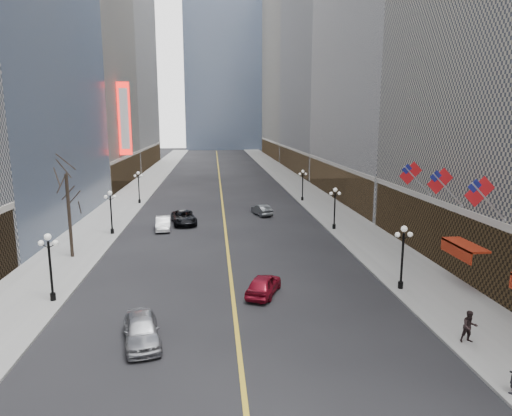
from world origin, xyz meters
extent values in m
cube|color=gray|center=(14.00, 70.00, 0.07)|extent=(6.00, 230.00, 0.15)
cube|color=gray|center=(-14.00, 70.00, 0.07)|extent=(6.00, 230.00, 0.15)
cube|color=gold|center=(0.00, 80.00, 0.01)|extent=(0.25, 200.00, 0.02)
cube|color=brown|center=(18.40, 29.00, 2.60)|extent=(2.80, 41.00, 5.00)
cube|color=brown|center=(18.40, 68.00, 2.60)|extent=(2.80, 35.00, 5.00)
cube|color=gray|center=(30.00, 106.00, 24.00)|extent=(26.00, 40.00, 48.00)
cube|color=brown|center=(18.40, 106.00, 2.60)|extent=(2.80, 39.00, 5.00)
cube|color=gray|center=(30.00, 149.00, 31.00)|extent=(26.00, 46.00, 62.00)
cube|color=brown|center=(18.40, 149.00, 2.60)|extent=(2.80, 45.00, 5.00)
cube|color=gray|center=(-30.00, 87.00, 25.00)|extent=(26.00, 30.00, 50.00)
cube|color=brown|center=(-18.40, 87.00, 2.60)|extent=(2.80, 29.00, 5.00)
cube|color=#B9B7B0|center=(-30.00, 121.00, 36.00)|extent=(26.00, 38.00, 72.00)
cube|color=brown|center=(-18.40, 121.00, 2.60)|extent=(2.80, 37.00, 5.00)
cylinder|color=black|center=(11.80, 30.00, 0.40)|extent=(0.36, 0.36, 0.50)
cylinder|color=black|center=(11.80, 30.00, 2.15)|extent=(0.16, 0.16, 4.00)
sphere|color=white|center=(11.80, 30.00, 4.45)|extent=(0.44, 0.44, 0.44)
sphere|color=white|center=(11.35, 30.00, 4.05)|extent=(0.36, 0.36, 0.36)
sphere|color=white|center=(12.25, 30.00, 4.05)|extent=(0.36, 0.36, 0.36)
cylinder|color=black|center=(11.80, 48.00, 0.40)|extent=(0.36, 0.36, 0.50)
cylinder|color=black|center=(11.80, 48.00, 2.15)|extent=(0.16, 0.16, 4.00)
sphere|color=white|center=(11.80, 48.00, 4.45)|extent=(0.44, 0.44, 0.44)
sphere|color=white|center=(11.35, 48.00, 4.05)|extent=(0.36, 0.36, 0.36)
sphere|color=white|center=(12.25, 48.00, 4.05)|extent=(0.36, 0.36, 0.36)
cylinder|color=black|center=(11.80, 66.00, 0.40)|extent=(0.36, 0.36, 0.50)
cylinder|color=black|center=(11.80, 66.00, 2.15)|extent=(0.16, 0.16, 4.00)
sphere|color=white|center=(11.80, 66.00, 4.45)|extent=(0.44, 0.44, 0.44)
sphere|color=white|center=(11.35, 66.00, 4.05)|extent=(0.36, 0.36, 0.36)
sphere|color=white|center=(12.25, 66.00, 4.05)|extent=(0.36, 0.36, 0.36)
cylinder|color=black|center=(-11.80, 30.00, 0.40)|extent=(0.36, 0.36, 0.50)
cylinder|color=black|center=(-11.80, 30.00, 2.15)|extent=(0.16, 0.16, 4.00)
sphere|color=white|center=(-11.80, 30.00, 4.45)|extent=(0.44, 0.44, 0.44)
sphere|color=white|center=(-12.25, 30.00, 4.05)|extent=(0.36, 0.36, 0.36)
sphere|color=white|center=(-11.35, 30.00, 4.05)|extent=(0.36, 0.36, 0.36)
cylinder|color=black|center=(-11.80, 48.00, 0.40)|extent=(0.36, 0.36, 0.50)
cylinder|color=black|center=(-11.80, 48.00, 2.15)|extent=(0.16, 0.16, 4.00)
sphere|color=white|center=(-11.80, 48.00, 4.45)|extent=(0.44, 0.44, 0.44)
sphere|color=white|center=(-12.25, 48.00, 4.05)|extent=(0.36, 0.36, 0.36)
sphere|color=white|center=(-11.35, 48.00, 4.05)|extent=(0.36, 0.36, 0.36)
cylinder|color=black|center=(-11.80, 66.00, 0.40)|extent=(0.36, 0.36, 0.50)
cylinder|color=black|center=(-11.80, 66.00, 2.15)|extent=(0.16, 0.16, 4.00)
sphere|color=white|center=(-11.80, 66.00, 4.45)|extent=(0.44, 0.44, 0.44)
sphere|color=white|center=(-12.25, 66.00, 4.05)|extent=(0.36, 0.36, 0.36)
sphere|color=white|center=(-11.35, 66.00, 4.05)|extent=(0.36, 0.36, 0.36)
cylinder|color=#B2B2B7|center=(15.80, 27.00, 6.80)|extent=(2.49, 0.12, 2.49)
cube|color=red|center=(15.15, 27.00, 7.45)|extent=(1.94, 0.04, 1.94)
cube|color=navy|center=(14.80, 27.00, 7.80)|extent=(0.88, 0.06, 0.88)
cylinder|color=#B2B2B7|center=(15.80, 32.00, 6.80)|extent=(2.49, 0.12, 2.49)
cube|color=red|center=(15.15, 32.00, 7.45)|extent=(1.94, 0.04, 1.94)
cube|color=navy|center=(14.80, 32.00, 7.80)|extent=(0.88, 0.06, 0.88)
cylinder|color=#B2B2B7|center=(15.80, 37.00, 6.80)|extent=(2.49, 0.12, 2.49)
cube|color=red|center=(15.15, 37.00, 7.45)|extent=(1.94, 0.04, 1.94)
cube|color=navy|center=(14.80, 37.00, 7.80)|extent=(0.88, 0.06, 0.88)
cube|color=maroon|center=(16.30, 30.00, 3.20)|extent=(1.40, 4.00, 0.15)
cube|color=maroon|center=(15.65, 30.00, 2.80)|extent=(0.10, 4.00, 0.90)
cube|color=red|center=(-15.90, 80.00, 12.00)|extent=(2.00, 0.50, 12.00)
cube|color=white|center=(-15.85, 80.00, 12.00)|extent=(1.40, 0.55, 10.00)
cylinder|color=#2D231C|center=(-13.50, 40.00, 3.75)|extent=(0.28, 0.28, 7.20)
imported|color=#95979C|center=(-5.15, 23.81, 0.78)|extent=(2.79, 4.89, 1.57)
imported|color=silver|center=(-6.76, 49.84, 0.72)|extent=(1.90, 4.47, 1.43)
imported|color=black|center=(-4.66, 52.46, 0.76)|extent=(3.46, 5.85, 1.53)
imported|color=maroon|center=(2.11, 30.08, 0.72)|extent=(3.17, 4.57, 1.44)
imported|color=#484B4F|center=(4.77, 56.63, 0.67)|extent=(2.55, 4.32, 1.35)
imported|color=black|center=(12.21, 22.01, 1.03)|extent=(0.88, 0.51, 1.76)
camera|label=1|loc=(-1.14, 0.65, 11.78)|focal=32.00mm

